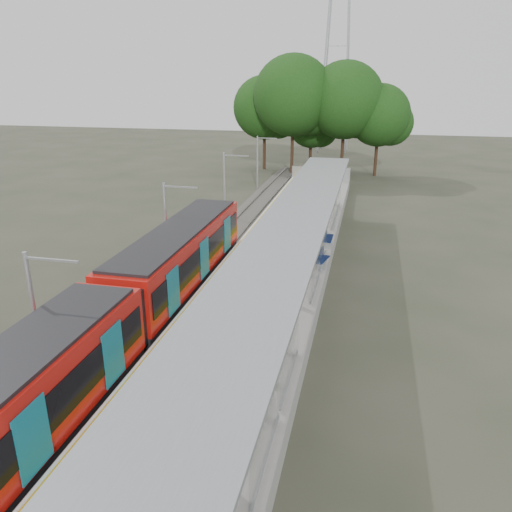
{
  "coord_description": "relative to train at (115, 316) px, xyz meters",
  "views": [
    {
      "loc": [
        4.85,
        -6.74,
        10.98
      ],
      "look_at": [
        -0.48,
        16.74,
        2.3
      ],
      "focal_mm": 35.0,
      "sensor_mm": 36.0,
      "label": 1
    }
  ],
  "objects": [
    {
      "name": "info_pillar_near",
      "position": [
        6.2,
        -6.49,
        -0.19
      ],
      "size": [
        0.45,
        0.45,
        2.0
      ],
      "rotation": [
        0.0,
        0.0,
        -0.41
      ],
      "color": "beige",
      "rests_on": "platform"
    },
    {
      "name": "bench_mid",
      "position": [
        7.11,
        10.02,
        -0.53
      ],
      "size": [
        0.76,
        1.51,
        0.99
      ],
      "rotation": [
        0.0,
        0.0,
        -0.22
      ],
      "color": "#0F1F4F",
      "rests_on": "platform"
    },
    {
      "name": "info_pillar_far",
      "position": [
        5.41,
        16.05,
        -0.19
      ],
      "size": [
        0.45,
        0.45,
        1.98
      ],
      "rotation": [
        0.0,
        0.0,
        -0.3
      ],
      "color": "beige",
      "rests_on": "platform"
    },
    {
      "name": "canopy",
      "position": [
        6.11,
        6.88,
        2.15
      ],
      "size": [
        3.27,
        38.0,
        3.66
      ],
      "color": "#9EA0A5",
      "rests_on": "platform"
    },
    {
      "name": "end_fence",
      "position": [
        4.5,
        35.64,
        -0.45
      ],
      "size": [
        6.0,
        0.1,
        1.2
      ],
      "primitive_type": "cube",
      "color": "#9EA0A5",
      "rests_on": "platform"
    },
    {
      "name": "bench_far",
      "position": [
        7.1,
        13.76,
        -0.46
      ],
      "size": [
        0.53,
        1.66,
        1.13
      ],
      "rotation": [
        0.0,
        0.0,
        -0.02
      ],
      "color": "#0F1F4F",
      "rests_on": "platform"
    },
    {
      "name": "train",
      "position": [
        0.0,
        0.0,
        0.0
      ],
      "size": [
        2.74,
        27.6,
        3.62
      ],
      "color": "black",
      "rests_on": "ground"
    },
    {
      "name": "pylon",
      "position": [
        3.5,
        63.69,
        16.95
      ],
      "size": [
        8.0,
        4.0,
        38.0
      ],
      "primitive_type": null,
      "color": "#9EA0A5",
      "rests_on": "ground"
    },
    {
      "name": "litter_bin",
      "position": [
        6.17,
        -1.34,
        -0.62
      ],
      "size": [
        0.54,
        0.54,
        0.86
      ],
      "primitive_type": "cylinder",
      "rotation": [
        0.0,
        0.0,
        -0.36
      ],
      "color": "#9EA0A5",
      "rests_on": "platform"
    },
    {
      "name": "tactile_strip",
      "position": [
        1.95,
        10.69,
        -1.04
      ],
      "size": [
        0.6,
        50.0,
        0.02
      ],
      "primitive_type": "cube",
      "color": "gold",
      "rests_on": "platform"
    },
    {
      "name": "catenary_masts",
      "position": [
        -1.72,
        9.69,
        0.86
      ],
      "size": [
        2.08,
        48.16,
        5.4
      ],
      "color": "#9EA0A5",
      "rests_on": "ground"
    },
    {
      "name": "trackbed",
      "position": [
        -0.0,
        10.69,
        -1.93
      ],
      "size": [
        3.0,
        70.0,
        0.24
      ],
      "primitive_type": "cube",
      "color": "#59544C",
      "rests_on": "ground"
    },
    {
      "name": "platform",
      "position": [
        4.5,
        10.69,
        -1.55
      ],
      "size": [
        6.0,
        50.0,
        1.0
      ],
      "primitive_type": "cube",
      "color": "gray",
      "rests_on": "ground"
    },
    {
      "name": "tree_cluster",
      "position": [
        2.76,
        43.75,
        5.94
      ],
      "size": [
        20.82,
        11.25,
        13.51
      ],
      "color": "#382316",
      "rests_on": "ground"
    }
  ]
}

